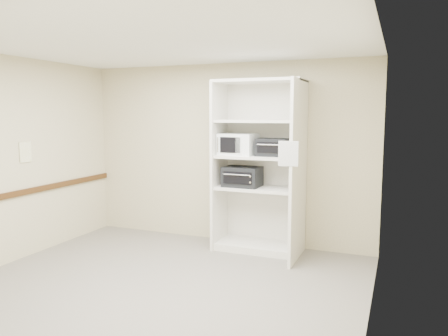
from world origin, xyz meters
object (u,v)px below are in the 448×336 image
at_px(toaster_oven_lower, 242,177).
at_px(shelving_unit, 262,172).
at_px(microwave, 238,144).
at_px(toaster_oven_upper, 272,147).

bearing_deg(toaster_oven_lower, shelving_unit, 10.59).
relative_size(microwave, toaster_oven_upper, 1.19).
xyz_separation_m(toaster_oven_upper, toaster_oven_lower, (-0.43, -0.03, -0.43)).
xyz_separation_m(shelving_unit, microwave, (-0.35, -0.03, 0.39)).
height_order(microwave, toaster_oven_lower, microwave).
distance_m(microwave, toaster_oven_lower, 0.47).
bearing_deg(toaster_oven_upper, microwave, 179.71).
height_order(shelving_unit, microwave, shelving_unit).
xyz_separation_m(microwave, toaster_oven_lower, (0.07, -0.02, -0.46)).
bearing_deg(shelving_unit, toaster_oven_upper, -5.73).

